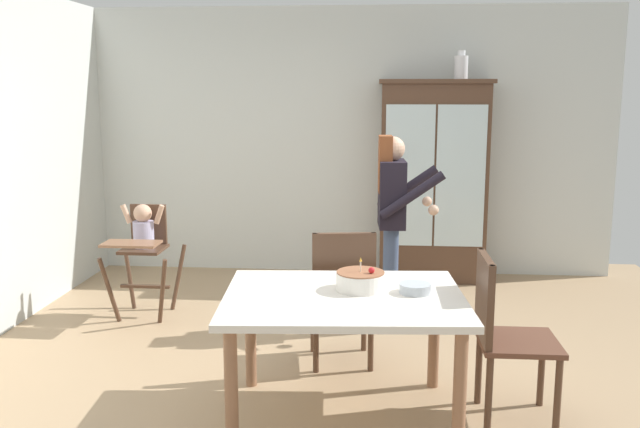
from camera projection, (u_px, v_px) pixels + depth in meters
name	position (u px, v px, depth m)	size (l,w,h in m)	color
ground_plane	(331.00, 370.00, 4.63)	(6.24, 6.24, 0.00)	tan
wall_back	(349.00, 142.00, 6.96)	(5.32, 0.06, 2.70)	silver
china_cabinet	(433.00, 181.00, 6.70)	(1.08, 0.48, 1.98)	#4C3323
ceramic_vase	(461.00, 67.00, 6.49)	(0.13, 0.13, 0.27)	white
high_chair_with_toddler	(143.00, 239.00, 5.64)	(0.58, 0.68, 0.95)	#4C3323
adult_person	(393.00, 208.00, 5.32)	(0.51, 0.50, 1.53)	#3D4C6B
dining_table	(344.00, 311.00, 3.84)	(1.42, 1.13, 0.74)	silver
birthday_cake	(361.00, 281.00, 3.92)	(0.28, 0.28, 0.19)	white
serving_bowl	(415.00, 288.00, 3.86)	(0.18, 0.18, 0.06)	#B2BCC6
dining_chair_far_side	(343.00, 289.00, 4.59)	(0.50, 0.50, 0.96)	#4C3323
dining_chair_right_end	(501.00, 326.00, 3.86)	(0.44, 0.44, 0.96)	#4C3323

